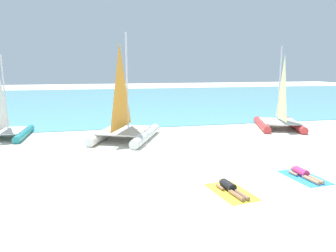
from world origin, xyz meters
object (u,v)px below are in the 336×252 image
object	(u,v)px
towel_right	(304,177)
sunbather_right	(303,174)
sailboat_teal	(5,126)
towel_left	(231,192)
sailboat_white	(125,124)
sunbather_left	(230,188)
sailboat_red	(279,117)

from	to	relation	value
towel_right	sunbather_right	distance (m)	0.14
sailboat_teal	towel_left	world-z (taller)	sailboat_teal
sailboat_white	towel_left	xyz separation A→B (m)	(2.74, -8.57, -0.89)
sailboat_white	sailboat_teal	bearing A→B (deg)	-171.82
towel_left	towel_right	world-z (taller)	same
sailboat_teal	sunbather_right	bearing A→B (deg)	-35.94
sailboat_white	towel_left	size ratio (longest dim) A/B	3.18
sunbather_left	towel_right	bearing A→B (deg)	2.50
sailboat_red	sunbather_right	bearing A→B (deg)	-97.19
sunbather_right	towel_right	bearing A→B (deg)	-90.00
sailboat_red	towel_left	distance (m)	12.32
sailboat_red	sunbather_left	distance (m)	12.26
towel_right	sailboat_white	bearing A→B (deg)	127.39
sailboat_teal	sailboat_red	bearing A→B (deg)	-1.83
sunbather_left	towel_right	distance (m)	3.35
towel_left	sailboat_white	bearing A→B (deg)	107.73
sunbather_left	towel_right	xyz separation A→B (m)	(3.29, 0.63, -0.13)
sunbather_right	sunbather_left	bearing A→B (deg)	-172.17
sailboat_red	towel_right	distance (m)	9.95
towel_right	sunbather_right	world-z (taller)	sunbather_right
towel_left	sunbather_left	xyz separation A→B (m)	(-0.01, 0.07, 0.13)
sunbather_left	sunbather_right	world-z (taller)	same
sailboat_white	sailboat_red	distance (m)	10.53
sailboat_teal	towel_left	size ratio (longest dim) A/B	2.54
towel_left	sunbather_right	xyz separation A→B (m)	(3.28, 0.76, 0.13)
sunbather_right	sailboat_white	bearing A→B (deg)	123.54
sailboat_white	towel_right	world-z (taller)	sailboat_white
sunbather_left	sailboat_red	bearing A→B (deg)	42.46
towel_right	sunbather_right	size ratio (longest dim) A/B	1.21
sunbather_right	towel_left	bearing A→B (deg)	-171.04
sailboat_white	sailboat_teal	distance (m)	7.06
sailboat_teal	sunbather_right	world-z (taller)	sailboat_teal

